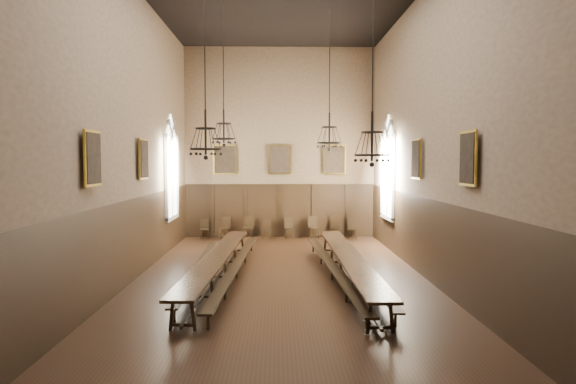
{
  "coord_description": "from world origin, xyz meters",
  "views": [
    {
      "loc": [
        -0.09,
        -15.47,
        3.64
      ],
      "look_at": [
        0.25,
        1.5,
        2.61
      ],
      "focal_mm": 32.0,
      "sensor_mm": 36.0,
      "label": 1
    }
  ],
  "objects_px": {
    "chair_5": "(314,232)",
    "chair_6": "(335,231)",
    "bench_left_inner": "(237,269)",
    "chair_7": "(352,232)",
    "table_right": "(348,268)",
    "chair_0": "(205,233)",
    "chair_3": "(267,233)",
    "chandelier_back_left": "(224,130)",
    "bench_left_outer": "(199,270)",
    "table_left": "(218,268)",
    "chair_2": "(248,232)",
    "chair_1": "(225,232)",
    "bench_right_outer": "(367,273)",
    "chair_4": "(289,232)",
    "chandelier_back_right": "(329,134)",
    "bench_right_inner": "(332,270)",
    "chandelier_front_right": "(372,141)",
    "chandelier_front_left": "(206,134)"
  },
  "relations": [
    {
      "from": "chair_5",
      "to": "chair_6",
      "type": "distance_m",
      "value": 1.01
    },
    {
      "from": "bench_left_inner",
      "to": "chair_7",
      "type": "bearing_deg",
      "value": 59.92
    },
    {
      "from": "table_right",
      "to": "chair_0",
      "type": "relative_size",
      "value": 11.87
    },
    {
      "from": "bench_left_inner",
      "to": "chair_6",
      "type": "distance_m",
      "value": 9.17
    },
    {
      "from": "chair_3",
      "to": "chandelier_back_left",
      "type": "distance_m",
      "value": 7.53
    },
    {
      "from": "bench_left_outer",
      "to": "table_left",
      "type": "bearing_deg",
      "value": -22.57
    },
    {
      "from": "table_right",
      "to": "chandelier_back_left",
      "type": "bearing_deg",
      "value": 145.07
    },
    {
      "from": "chair_2",
      "to": "chair_7",
      "type": "height_order",
      "value": "chair_2"
    },
    {
      "from": "bench_left_outer",
      "to": "chair_1",
      "type": "height_order",
      "value": "chair_1"
    },
    {
      "from": "bench_left_inner",
      "to": "bench_right_outer",
      "type": "xyz_separation_m",
      "value": [
        3.96,
        -0.46,
        -0.04
      ]
    },
    {
      "from": "chair_2",
      "to": "chair_4",
      "type": "height_order",
      "value": "chair_2"
    },
    {
      "from": "chandelier_back_right",
      "to": "chair_5",
      "type": "bearing_deg",
      "value": 91.58
    },
    {
      "from": "bench_right_outer",
      "to": "chair_6",
      "type": "height_order",
      "value": "chair_6"
    },
    {
      "from": "bench_left_outer",
      "to": "bench_right_inner",
      "type": "relative_size",
      "value": 0.87
    },
    {
      "from": "table_left",
      "to": "chair_4",
      "type": "xyz_separation_m",
      "value": [
        2.37,
        8.6,
        -0.11
      ]
    },
    {
      "from": "chair_3",
      "to": "chair_5",
      "type": "height_order",
      "value": "chair_5"
    },
    {
      "from": "chair_5",
      "to": "chandelier_back_left",
      "type": "relative_size",
      "value": 0.22
    },
    {
      "from": "chair_6",
      "to": "chair_2",
      "type": "bearing_deg",
      "value": -170.93
    },
    {
      "from": "table_right",
      "to": "chair_4",
      "type": "relative_size",
      "value": 11.08
    },
    {
      "from": "table_left",
      "to": "chair_2",
      "type": "xyz_separation_m",
      "value": [
        0.43,
        8.59,
        -0.09
      ]
    },
    {
      "from": "bench_left_inner",
      "to": "bench_right_inner",
      "type": "height_order",
      "value": "bench_right_inner"
    },
    {
      "from": "chair_2",
      "to": "chandelier_front_right",
      "type": "xyz_separation_m",
      "value": [
        3.72,
        -11.41,
        3.83
      ]
    },
    {
      "from": "chair_2",
      "to": "chair_3",
      "type": "distance_m",
      "value": 0.87
    },
    {
      "from": "table_left",
      "to": "chandelier_front_left",
      "type": "bearing_deg",
      "value": -90.0
    },
    {
      "from": "chair_0",
      "to": "chair_6",
      "type": "distance_m",
      "value": 6.15
    },
    {
      "from": "chandelier_back_left",
      "to": "table_left",
      "type": "bearing_deg",
      "value": -88.67
    },
    {
      "from": "chair_5",
      "to": "chandelier_front_left",
      "type": "height_order",
      "value": "chandelier_front_left"
    },
    {
      "from": "chair_5",
      "to": "chandelier_back_right",
      "type": "height_order",
      "value": "chandelier_back_right"
    },
    {
      "from": "bench_left_inner",
      "to": "chair_6",
      "type": "height_order",
      "value": "chair_6"
    },
    {
      "from": "chandelier_back_left",
      "to": "chair_1",
      "type": "bearing_deg",
      "value": 95.61
    },
    {
      "from": "chair_5",
      "to": "chair_7",
      "type": "bearing_deg",
      "value": -10.56
    },
    {
      "from": "bench_right_outer",
      "to": "chair_5",
      "type": "height_order",
      "value": "chair_5"
    },
    {
      "from": "chair_2",
      "to": "chair_7",
      "type": "xyz_separation_m",
      "value": [
        4.9,
        -0.04,
        -0.04
      ]
    },
    {
      "from": "chair_5",
      "to": "chandelier_front_left",
      "type": "xyz_separation_m",
      "value": [
        -3.52,
        -10.86,
        4.0
      ]
    },
    {
      "from": "chair_3",
      "to": "chandelier_back_right",
      "type": "distance_m",
      "value": 7.52
    },
    {
      "from": "chair_3",
      "to": "chandelier_back_left",
      "type": "height_order",
      "value": "chandelier_back_left"
    },
    {
      "from": "bench_right_outer",
      "to": "chair_4",
      "type": "distance_m",
      "value": 9.03
    },
    {
      "from": "chair_4",
      "to": "chair_6",
      "type": "bearing_deg",
      "value": -10.85
    },
    {
      "from": "chair_4",
      "to": "chandelier_front_left",
      "type": "bearing_deg",
      "value": -111.68
    },
    {
      "from": "table_right",
      "to": "bench_right_inner",
      "type": "height_order",
      "value": "table_right"
    },
    {
      "from": "bench_left_inner",
      "to": "chair_5",
      "type": "bearing_deg",
      "value": 70.16
    },
    {
      "from": "bench_left_outer",
      "to": "chandelier_front_right",
      "type": "xyz_separation_m",
      "value": [
        4.77,
        -3.08,
        3.87
      ]
    },
    {
      "from": "chair_2",
      "to": "chair_7",
      "type": "bearing_deg",
      "value": 3.22
    },
    {
      "from": "chair_3",
      "to": "chair_6",
      "type": "bearing_deg",
      "value": 9.51
    },
    {
      "from": "bench_right_outer",
      "to": "chair_1",
      "type": "relative_size",
      "value": 9.24
    },
    {
      "from": "chair_3",
      "to": "chair_5",
      "type": "distance_m",
      "value": 2.22
    },
    {
      "from": "chair_6",
      "to": "table_right",
      "type": "bearing_deg",
      "value": -84.07
    },
    {
      "from": "bench_right_inner",
      "to": "chair_1",
      "type": "relative_size",
      "value": 10.59
    },
    {
      "from": "chandelier_front_left",
      "to": "bench_right_inner",
      "type": "bearing_deg",
      "value": 33.94
    },
    {
      "from": "chair_3",
      "to": "chandelier_front_left",
      "type": "distance_m",
      "value": 11.72
    }
  ]
}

